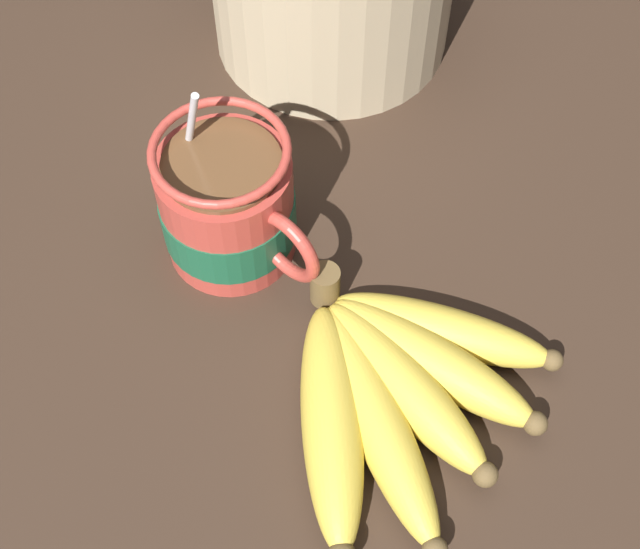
# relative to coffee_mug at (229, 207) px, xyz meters

# --- Properties ---
(table) EXTENTS (1.15, 1.15, 0.03)m
(table) POSITION_rel_coffee_mug_xyz_m (0.08, 0.01, -0.06)
(table) COLOR #332319
(table) RESTS_ON ground
(coffee_mug) EXTENTS (0.14, 0.09, 0.14)m
(coffee_mug) POSITION_rel_coffee_mug_xyz_m (0.00, 0.00, 0.00)
(coffee_mug) COLOR #B23D33
(coffee_mug) RESTS_ON table
(banana_bunch) EXTENTS (0.18, 0.21, 0.04)m
(banana_bunch) POSITION_rel_coffee_mug_xyz_m (0.16, -0.02, -0.03)
(banana_bunch) COLOR brown
(banana_bunch) RESTS_ON table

